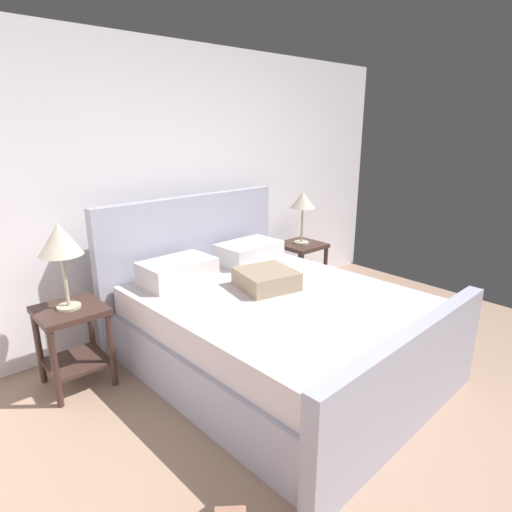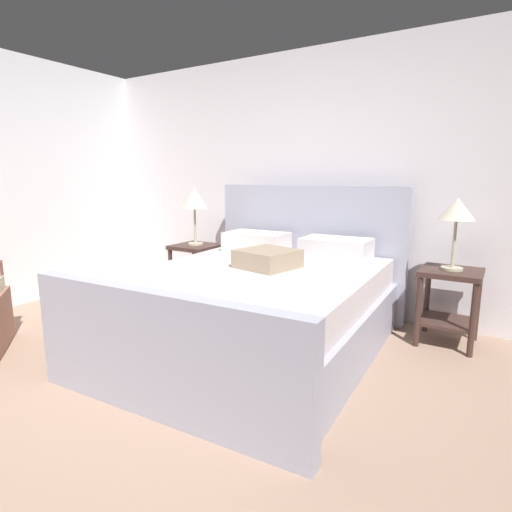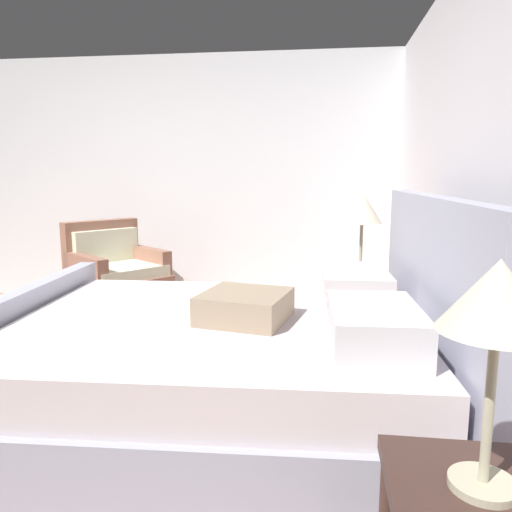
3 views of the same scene
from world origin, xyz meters
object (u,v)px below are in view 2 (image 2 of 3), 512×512
at_px(table_lamp_right, 457,212).
at_px(nightstand_left, 196,263).
at_px(nightstand_right, 449,294).
at_px(table_lamp_left, 194,199).
at_px(bed, 258,304).

bearing_deg(table_lamp_right, nightstand_left, -177.41).
bearing_deg(table_lamp_right, nightstand_right, -104.04).
relative_size(nightstand_right, nightstand_left, 1.00).
distance_m(table_lamp_right, nightstand_left, 2.56).
distance_m(table_lamp_right, table_lamp_left, 2.47).
height_order(nightstand_right, nightstand_left, same).
distance_m(bed, nightstand_left, 1.44).
distance_m(nightstand_right, table_lamp_left, 2.56).
height_order(nightstand_right, table_lamp_right, table_lamp_right).
xyz_separation_m(bed, nightstand_right, (1.24, 0.85, 0.05)).
xyz_separation_m(nightstand_right, table_lamp_left, (-2.47, -0.11, 0.67)).
bearing_deg(bed, nightstand_left, 149.02).
distance_m(bed, nightstand_right, 1.50).
bearing_deg(bed, nightstand_right, 34.54).
bearing_deg(nightstand_left, bed, -30.98).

